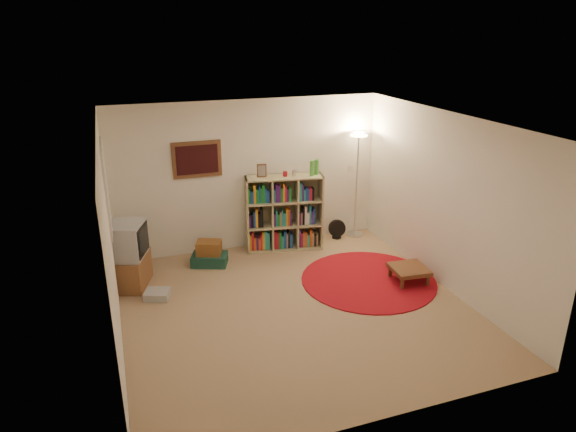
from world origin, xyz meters
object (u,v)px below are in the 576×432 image
(side_table, at_px, (409,270))
(floor_lamp, at_px, (358,150))
(suitcase, at_px, (210,259))
(floor_fan, at_px, (337,229))
(bookshelf, at_px, (283,214))
(tv_stand, at_px, (129,256))

(side_table, bearing_deg, floor_lamp, 88.44)
(suitcase, xyz_separation_m, side_table, (2.67, -1.56, 0.11))
(floor_lamp, xyz_separation_m, suitcase, (-2.73, -0.35, -1.49))
(floor_fan, bearing_deg, suitcase, -151.60)
(side_table, bearing_deg, bookshelf, 127.00)
(bookshelf, xyz_separation_m, floor_lamp, (1.41, 0.11, 0.96))
(floor_lamp, height_order, suitcase, floor_lamp)
(floor_lamp, xyz_separation_m, tv_stand, (-3.94, -0.66, -1.10))
(bookshelf, relative_size, suitcase, 2.39)
(tv_stand, relative_size, side_table, 1.77)
(floor_fan, bearing_deg, tv_stand, -149.24)
(floor_fan, xyz_separation_m, tv_stand, (-3.58, -0.62, 0.29))
(bookshelf, height_order, floor_fan, bookshelf)
(bookshelf, height_order, floor_lamp, floor_lamp)
(bookshelf, xyz_separation_m, floor_fan, (1.04, 0.07, -0.44))
(suitcase, bearing_deg, floor_fan, 28.58)
(bookshelf, relative_size, floor_lamp, 0.81)
(bookshelf, bearing_deg, floor_fan, 13.88)
(bookshelf, distance_m, floor_lamp, 1.71)
(floor_fan, relative_size, side_table, 0.64)
(bookshelf, bearing_deg, side_table, -43.22)
(tv_stand, height_order, side_table, tv_stand)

